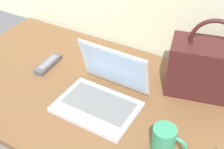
# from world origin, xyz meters

# --- Properties ---
(desk) EXTENTS (1.60, 0.76, 0.03)m
(desk) POSITION_xyz_m (0.00, 0.00, 0.01)
(desk) COLOR brown
(desk) RESTS_ON ground
(laptop) EXTENTS (0.32, 0.28, 0.21)m
(laptop) POSITION_xyz_m (-0.04, -0.04, 0.08)
(laptop) COLOR silver
(laptop) RESTS_ON desk
(coffee_mug) EXTENTS (0.12, 0.08, 0.10)m
(coffee_mug) POSITION_xyz_m (0.26, -0.14, 0.08)
(coffee_mug) COLOR #338C66
(coffee_mug) RESTS_ON desk
(remote_control_near) EXTENTS (0.06, 0.16, 0.02)m
(remote_control_near) POSITION_xyz_m (-0.38, 0.05, 0.04)
(remote_control_near) COLOR #4C4C51
(remote_control_near) RESTS_ON desk
(handbag) EXTENTS (0.33, 0.22, 0.33)m
(handbag) POSITION_xyz_m (0.29, 0.23, 0.15)
(handbag) COLOR #3F1919
(handbag) RESTS_ON desk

